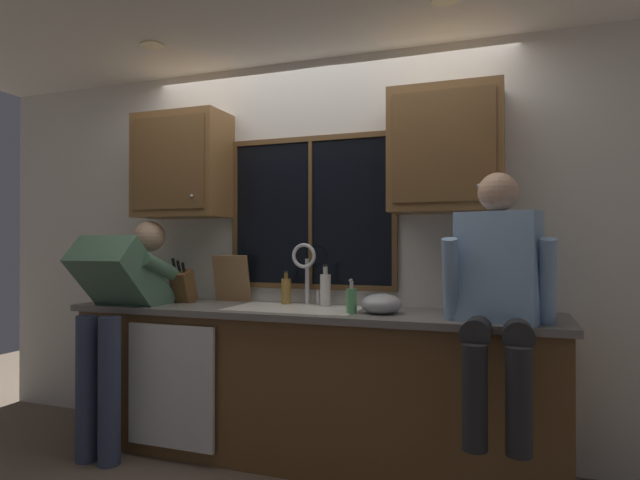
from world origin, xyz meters
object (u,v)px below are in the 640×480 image
object	(u,v)px
soap_dispenser	(352,300)
bottle_tall_clear	(325,289)
cutting_board	(231,278)
bottle_green_glass	(286,290)
mixing_bowl	(381,304)
person_sitting_on_counter	(498,287)
person_standing	(120,305)
knife_block	(183,286)

from	to	relation	value
soap_dispenser	bottle_tall_clear	world-z (taller)	bottle_tall_clear
cutting_board	bottle_green_glass	xyz separation A→B (m)	(0.42, -0.03, -0.07)
cutting_board	mixing_bowl	world-z (taller)	cutting_board
person_sitting_on_counter	cutting_board	distance (m)	1.82
person_standing	mixing_bowl	xyz separation A→B (m)	(1.64, 0.23, 0.04)
cutting_board	knife_block	bearing A→B (deg)	-147.12
person_standing	bottle_green_glass	bearing A→B (deg)	25.91
bottle_tall_clear	mixing_bowl	bearing A→B (deg)	-27.37
bottle_green_glass	bottle_tall_clear	size ratio (longest dim) A/B	0.83
bottle_tall_clear	cutting_board	bearing A→B (deg)	175.94
person_sitting_on_counter	soap_dispenser	distance (m)	0.82
person_standing	knife_block	bearing A→B (deg)	50.83
bottle_tall_clear	soap_dispenser	bearing A→B (deg)	-47.04
person_sitting_on_counter	knife_block	distance (m)	2.05
knife_block	cutting_board	distance (m)	0.33
knife_block	mixing_bowl	distance (m)	1.39
bottle_green_glass	bottle_tall_clear	bearing A→B (deg)	-4.24
person_standing	bottle_tall_clear	world-z (taller)	person_standing
mixing_bowl	bottle_green_glass	distance (m)	0.73
knife_block	bottle_tall_clear	bearing A→B (deg)	7.31
person_sitting_on_counter	cutting_board	bearing A→B (deg)	164.46
cutting_board	bottle_green_glass	world-z (taller)	cutting_board
person_sitting_on_counter	bottle_tall_clear	bearing A→B (deg)	157.36
person_sitting_on_counter	bottle_green_glass	xyz separation A→B (m)	(-1.33, 0.46, -0.09)
person_sitting_on_counter	mixing_bowl	size ratio (longest dim) A/B	5.30
person_standing	cutting_board	size ratio (longest dim) A/B	4.54
mixing_bowl	bottle_tall_clear	xyz separation A→B (m)	(-0.41, 0.21, 0.06)
cutting_board	bottle_tall_clear	xyz separation A→B (m)	(0.70, -0.05, -0.05)
knife_block	cutting_board	size ratio (longest dim) A/B	0.99
knife_block	soap_dispenser	distance (m)	1.24
person_sitting_on_counter	cutting_board	xyz separation A→B (m)	(-1.75, 0.49, -0.02)
person_standing	person_sitting_on_counter	size ratio (longest dim) A/B	1.17
person_standing	soap_dispenser	distance (m)	1.50
bottle_green_glass	person_standing	bearing A→B (deg)	-154.09
person_sitting_on_counter	soap_dispenser	xyz separation A→B (m)	(-0.79, 0.17, -0.11)
knife_block	bottle_tall_clear	distance (m)	0.98
mixing_bowl	soap_dispenser	distance (m)	0.17
cutting_board	soap_dispenser	world-z (taller)	cutting_board
person_standing	bottle_tall_clear	bearing A→B (deg)	19.72
person_standing	knife_block	xyz separation A→B (m)	(0.26, 0.32, 0.10)
person_standing	knife_block	distance (m)	0.42
person_standing	soap_dispenser	size ratio (longest dim) A/B	7.47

